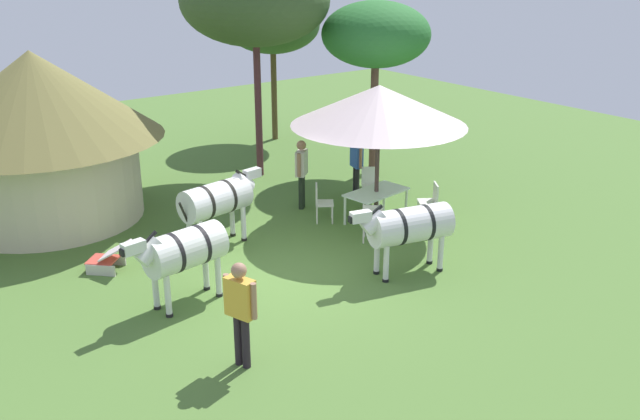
{
  "coord_description": "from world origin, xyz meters",
  "views": [
    {
      "loc": [
        -6.84,
        -10.39,
        6.09
      ],
      "look_at": [
        1.19,
        0.41,
        1.0
      ],
      "focal_mm": 39.13,
      "sensor_mm": 36.0,
      "label": 1
    }
  ],
  "objects_px": {
    "zebra_toward_hut": "(217,199)",
    "acacia_tree_behind_hut": "(255,1)",
    "patio_chair_near_lawn": "(431,199)",
    "guest_beside_umbrella": "(357,161)",
    "shade_umbrella": "(379,105)",
    "patio_chair_west_end": "(373,220)",
    "zebra_nearest_camera": "(183,251)",
    "thatched_hut": "(39,126)",
    "guest_behind_table": "(302,168)",
    "patio_chair_near_hut": "(371,182)",
    "striped_lounge_chair": "(108,259)",
    "standing_watcher": "(240,305)",
    "patio_chair_east_end": "(321,200)",
    "acacia_tree_right_background": "(273,25)",
    "zebra_by_umbrella": "(408,226)",
    "patio_dining_table": "(376,195)",
    "acacia_tree_far_lawn": "(376,35)"
  },
  "relations": [
    {
      "from": "patio_dining_table",
      "to": "acacia_tree_far_lawn",
      "type": "bearing_deg",
      "value": 50.52
    },
    {
      "from": "patio_chair_near_lawn",
      "to": "guest_behind_table",
      "type": "height_order",
      "value": "guest_behind_table"
    },
    {
      "from": "patio_chair_west_end",
      "to": "zebra_nearest_camera",
      "type": "distance_m",
      "value": 4.59
    },
    {
      "from": "standing_watcher",
      "to": "patio_chair_near_hut",
      "type": "bearing_deg",
      "value": 106.26
    },
    {
      "from": "patio_chair_near_lawn",
      "to": "guest_behind_table",
      "type": "distance_m",
      "value": 3.22
    },
    {
      "from": "zebra_nearest_camera",
      "to": "acacia_tree_right_background",
      "type": "xyz_separation_m",
      "value": [
        7.68,
        8.79,
        2.7
      ]
    },
    {
      "from": "shade_umbrella",
      "to": "acacia_tree_behind_hut",
      "type": "relative_size",
      "value": 0.67
    },
    {
      "from": "zebra_toward_hut",
      "to": "acacia_tree_behind_hut",
      "type": "bearing_deg",
      "value": 128.43
    },
    {
      "from": "zebra_by_umbrella",
      "to": "acacia_tree_behind_hut",
      "type": "xyz_separation_m",
      "value": [
        1.07,
        7.16,
        3.77
      ]
    },
    {
      "from": "patio_chair_west_end",
      "to": "guest_behind_table",
      "type": "relative_size",
      "value": 0.52
    },
    {
      "from": "thatched_hut",
      "to": "shade_umbrella",
      "type": "height_order",
      "value": "thatched_hut"
    },
    {
      "from": "zebra_toward_hut",
      "to": "acacia_tree_far_lawn",
      "type": "height_order",
      "value": "acacia_tree_far_lawn"
    },
    {
      "from": "thatched_hut",
      "to": "guest_beside_umbrella",
      "type": "distance_m",
      "value": 7.67
    },
    {
      "from": "patio_chair_west_end",
      "to": "striped_lounge_chair",
      "type": "height_order",
      "value": "patio_chair_west_end"
    },
    {
      "from": "zebra_by_umbrella",
      "to": "zebra_toward_hut",
      "type": "height_order",
      "value": "zebra_toward_hut"
    },
    {
      "from": "patio_chair_west_end",
      "to": "zebra_toward_hut",
      "type": "distance_m",
      "value": 3.38
    },
    {
      "from": "patio_chair_east_end",
      "to": "standing_watcher",
      "type": "height_order",
      "value": "standing_watcher"
    },
    {
      "from": "patio_chair_near_lawn",
      "to": "patio_chair_east_end",
      "type": "distance_m",
      "value": 2.6
    },
    {
      "from": "patio_chair_near_hut",
      "to": "striped_lounge_chair",
      "type": "bearing_deg",
      "value": 34.03
    },
    {
      "from": "patio_chair_west_end",
      "to": "zebra_by_umbrella",
      "type": "relative_size",
      "value": 0.4
    },
    {
      "from": "thatched_hut",
      "to": "acacia_tree_right_background",
      "type": "height_order",
      "value": "acacia_tree_right_background"
    },
    {
      "from": "acacia_tree_far_lawn",
      "to": "patio_chair_near_hut",
      "type": "bearing_deg",
      "value": -131.83
    },
    {
      "from": "guest_behind_table",
      "to": "striped_lounge_chair",
      "type": "height_order",
      "value": "guest_behind_table"
    },
    {
      "from": "patio_chair_near_lawn",
      "to": "patio_chair_near_hut",
      "type": "relative_size",
      "value": 1.0
    },
    {
      "from": "patio_chair_west_end",
      "to": "thatched_hut",
      "type": "bearing_deg",
      "value": 176.24
    },
    {
      "from": "patio_dining_table",
      "to": "guest_behind_table",
      "type": "distance_m",
      "value": 2.01
    },
    {
      "from": "standing_watcher",
      "to": "acacia_tree_behind_hut",
      "type": "xyz_separation_m",
      "value": [
        5.37,
        8.07,
        3.72
      ]
    },
    {
      "from": "patio_chair_east_end",
      "to": "guest_beside_umbrella",
      "type": "bearing_deg",
      "value": 152.48
    },
    {
      "from": "patio_dining_table",
      "to": "patio_chair_near_lawn",
      "type": "bearing_deg",
      "value": -34.03
    },
    {
      "from": "zebra_nearest_camera",
      "to": "acacia_tree_behind_hut",
      "type": "xyz_separation_m",
      "value": [
        5.16,
        5.71,
        3.72
      ]
    },
    {
      "from": "zebra_nearest_camera",
      "to": "zebra_by_umbrella",
      "type": "height_order",
      "value": "zebra_nearest_camera"
    },
    {
      "from": "thatched_hut",
      "to": "acacia_tree_right_background",
      "type": "xyz_separation_m",
      "value": [
        8.32,
        2.94,
        1.51
      ]
    },
    {
      "from": "patio_chair_near_hut",
      "to": "patio_chair_west_end",
      "type": "xyz_separation_m",
      "value": [
        -1.64,
        -2.0,
        0.0
      ]
    },
    {
      "from": "thatched_hut",
      "to": "patio_chair_west_end",
      "type": "relative_size",
      "value": 6.24
    },
    {
      "from": "standing_watcher",
      "to": "zebra_by_umbrella",
      "type": "relative_size",
      "value": 0.77
    },
    {
      "from": "thatched_hut",
      "to": "acacia_tree_far_lawn",
      "type": "xyz_separation_m",
      "value": [
        8.58,
        -1.79,
        1.62
      ]
    },
    {
      "from": "guest_behind_table",
      "to": "striped_lounge_chair",
      "type": "bearing_deg",
      "value": 145.38
    },
    {
      "from": "patio_chair_near_hut",
      "to": "guest_behind_table",
      "type": "xyz_separation_m",
      "value": [
        -1.64,
        0.69,
        0.52
      ]
    },
    {
      "from": "standing_watcher",
      "to": "zebra_toward_hut",
      "type": "xyz_separation_m",
      "value": [
        1.99,
        4.34,
        0.0
      ]
    },
    {
      "from": "guest_behind_table",
      "to": "acacia_tree_right_background",
      "type": "relative_size",
      "value": 0.37
    },
    {
      "from": "patio_chair_near_lawn",
      "to": "guest_beside_umbrella",
      "type": "distance_m",
      "value": 2.47
    },
    {
      "from": "patio_chair_west_end",
      "to": "zebra_toward_hut",
      "type": "height_order",
      "value": "zebra_toward_hut"
    },
    {
      "from": "thatched_hut",
      "to": "acacia_tree_behind_hut",
      "type": "distance_m",
      "value": 6.33
    },
    {
      "from": "patio_chair_near_lawn",
      "to": "standing_watcher",
      "type": "height_order",
      "value": "standing_watcher"
    },
    {
      "from": "shade_umbrella",
      "to": "patio_chair_west_end",
      "type": "relative_size",
      "value": 4.44
    },
    {
      "from": "striped_lounge_chair",
      "to": "zebra_by_umbrella",
      "type": "height_order",
      "value": "zebra_by_umbrella"
    },
    {
      "from": "zebra_nearest_camera",
      "to": "zebra_toward_hut",
      "type": "xyz_separation_m",
      "value": [
        1.79,
        1.99,
        0.0
      ]
    },
    {
      "from": "patio_dining_table",
      "to": "patio_chair_near_lawn",
      "type": "relative_size",
      "value": 1.81
    },
    {
      "from": "patio_chair_near_hut",
      "to": "acacia_tree_right_background",
      "type": "xyz_separation_m",
      "value": [
        1.48,
        6.68,
        3.23
      ]
    },
    {
      "from": "acacia_tree_behind_hut",
      "to": "acacia_tree_far_lawn",
      "type": "relative_size",
      "value": 1.25
    }
  ]
}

